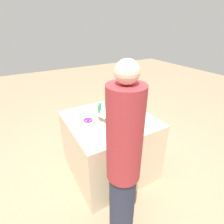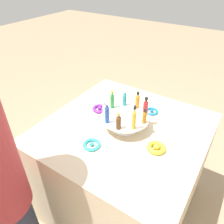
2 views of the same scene
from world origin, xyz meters
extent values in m
plane|color=#997F60|center=(0.00, 0.00, 0.00)|extent=(12.00, 12.00, 0.00)
cube|color=beige|center=(0.00, 0.00, 0.39)|extent=(0.96, 0.96, 0.78)
cylinder|color=white|center=(0.00, 0.00, 0.79)|extent=(0.17, 0.17, 0.01)
cylinder|color=white|center=(0.00, 0.00, 0.82)|extent=(0.09, 0.09, 0.06)
cylinder|color=white|center=(0.00, 0.00, 0.86)|extent=(0.29, 0.29, 0.01)
cylinder|color=orange|center=(-0.12, 0.02, 0.91)|extent=(0.03, 0.03, 0.08)
cone|color=orange|center=(-0.12, 0.02, 0.96)|extent=(0.02, 0.02, 0.02)
cylinder|color=black|center=(-0.12, 0.02, 0.97)|extent=(0.02, 0.02, 0.01)
cylinder|color=teal|center=(-0.10, -0.06, 0.90)|extent=(0.02, 0.02, 0.08)
cone|color=teal|center=(-0.10, -0.06, 0.95)|extent=(0.02, 0.02, 0.02)
cylinder|color=silver|center=(-0.10, -0.06, 0.97)|extent=(0.02, 0.02, 0.01)
cylinder|color=#288438|center=(-0.04, -0.12, 0.91)|extent=(0.03, 0.03, 0.09)
cone|color=#288438|center=(-0.04, -0.12, 0.96)|extent=(0.02, 0.02, 0.02)
cylinder|color=gold|center=(-0.04, -0.12, 0.98)|extent=(0.02, 0.02, 0.02)
cylinder|color=silver|center=(0.05, -0.11, 0.90)|extent=(0.03, 0.03, 0.06)
cone|color=silver|center=(0.05, -0.11, 0.93)|extent=(0.03, 0.03, 0.01)
cylinder|color=#B2B2B7|center=(0.05, -0.11, 0.94)|extent=(0.02, 0.02, 0.01)
cylinder|color=#234CAD|center=(0.11, -0.06, 0.92)|extent=(0.02, 0.02, 0.10)
cone|color=#234CAD|center=(0.11, -0.06, 0.98)|extent=(0.02, 0.02, 0.02)
cylinder|color=silver|center=(0.11, -0.06, 1.00)|extent=(0.02, 0.02, 0.02)
cylinder|color=brown|center=(0.12, 0.03, 0.90)|extent=(0.03, 0.03, 0.07)
cone|color=brown|center=(0.12, 0.03, 0.95)|extent=(0.03, 0.03, 0.02)
cylinder|color=#B79338|center=(0.12, 0.03, 0.96)|extent=(0.02, 0.02, 0.01)
cylinder|color=gold|center=(0.07, 0.10, 0.92)|extent=(0.02, 0.02, 0.11)
cone|color=gold|center=(0.07, 0.10, 0.98)|extent=(0.02, 0.02, 0.02)
cylinder|color=black|center=(0.07, 0.10, 1.01)|extent=(0.02, 0.02, 0.02)
cylinder|color=#AD6B19|center=(-0.01, 0.12, 0.90)|extent=(0.03, 0.03, 0.07)
cone|color=#AD6B19|center=(-0.01, 0.12, 0.94)|extent=(0.02, 0.02, 0.01)
cylinder|color=black|center=(-0.01, 0.12, 0.95)|extent=(0.02, 0.02, 0.01)
cylinder|color=#B21E23|center=(-0.08, 0.09, 0.91)|extent=(0.03, 0.03, 0.09)
cone|color=#B21E23|center=(-0.08, 0.09, 0.96)|extent=(0.03, 0.03, 0.02)
cylinder|color=black|center=(-0.08, 0.09, 0.98)|extent=(0.02, 0.02, 0.02)
torus|color=#2DB7CC|center=(0.24, -0.07, 0.79)|extent=(0.10, 0.10, 0.02)
sphere|color=#2DB7CC|center=(0.24, -0.07, 0.79)|extent=(0.03, 0.03, 0.03)
torus|color=gold|center=(0.07, 0.24, 0.79)|extent=(0.10, 0.10, 0.03)
sphere|color=gold|center=(0.07, 0.24, 0.80)|extent=(0.04, 0.04, 0.04)
torus|color=blue|center=(-0.24, 0.07, 0.79)|extent=(0.09, 0.09, 0.02)
sphere|color=blue|center=(-0.24, 0.07, 0.79)|extent=(0.02, 0.02, 0.02)
torus|color=purple|center=(-0.07, -0.24, 0.79)|extent=(0.10, 0.10, 0.02)
sphere|color=purple|center=(-0.07, -0.24, 0.80)|extent=(0.03, 0.03, 0.03)
cylinder|color=#282D42|center=(0.70, -0.26, 0.33)|extent=(0.23, 0.23, 0.67)
cylinder|color=#9E2D33|center=(0.70, -0.26, 1.05)|extent=(0.27, 0.27, 0.76)
sphere|color=beige|center=(0.70, -0.26, 1.51)|extent=(0.16, 0.16, 0.16)
camera|label=1|loc=(1.55, -0.86, 1.78)|focal=28.00mm
camera|label=2|loc=(0.92, 0.51, 1.63)|focal=35.00mm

